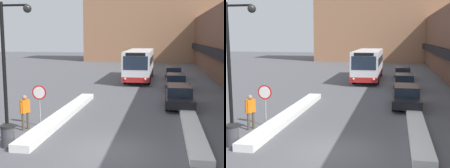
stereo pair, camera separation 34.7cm
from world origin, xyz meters
The scene contains 12 objects.
ground_plane centered at (0.00, 0.00, 0.00)m, with size 160.00×160.00×0.00m, color #515156.
building_backdrop_far centered at (0.00, 49.64, 8.84)m, with size 26.00×8.00×17.67m.
snow_bank_left centered at (-3.60, 5.05, 0.17)m, with size 0.90×11.64×0.34m.
snow_bank_right centered at (3.60, 4.04, 0.15)m, with size 0.90×10.18×0.29m.
city_bus centered at (-0.49, 21.83, 1.75)m, with size 2.65×10.36×3.25m.
parked_car_front centered at (3.20, 9.14, 0.73)m, with size 1.85×4.64×1.45m.
parked_car_middle centered at (3.20, 15.85, 0.71)m, with size 1.82×4.51×1.42m.
parked_car_back centered at (3.20, 23.11, 0.69)m, with size 1.84×4.54×1.37m.
stop_sign centered at (-4.25, 3.06, 1.59)m, with size 0.76×0.08×2.19m.
street_lamp centered at (-4.57, 0.71, 3.84)m, with size 1.46×0.36×6.17m.
pedestrian centered at (-4.74, 2.34, 1.08)m, with size 0.40×0.54×1.79m.
trash_bin centered at (-4.41, -0.11, 0.48)m, with size 0.59×0.59×0.95m.
Camera 2 is at (2.47, -12.01, 4.69)m, focal length 50.00 mm.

